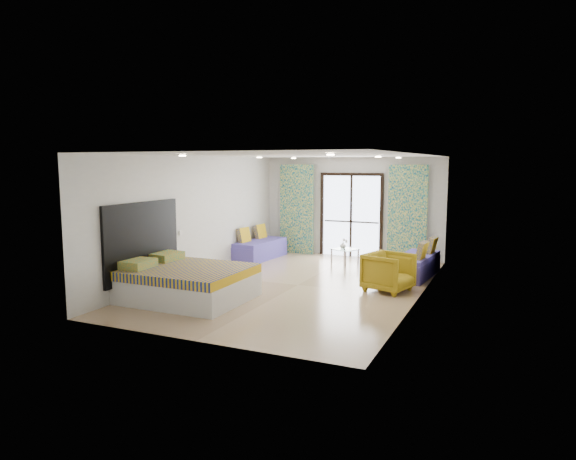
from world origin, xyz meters
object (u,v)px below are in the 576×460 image
at_px(daybed_right, 416,265).
at_px(daybed_left, 260,248).
at_px(coffee_table, 345,250).
at_px(armchair, 389,270).
at_px(bed, 186,282).

bearing_deg(daybed_right, daybed_left, 178.39).
height_order(daybed_right, coffee_table, daybed_right).
bearing_deg(armchair, daybed_left, 77.59).
xyz_separation_m(bed, armchair, (3.33, 2.15, 0.10)).
relative_size(coffee_table, armchair, 0.86).
distance_m(bed, coffee_table, 4.90).
bearing_deg(coffee_table, armchair, -55.44).
xyz_separation_m(bed, daybed_right, (3.60, 3.71, -0.05)).
xyz_separation_m(daybed_right, armchair, (-0.27, -1.56, 0.15)).
xyz_separation_m(daybed_left, coffee_table, (2.27, 0.35, 0.05)).
bearing_deg(daybed_right, armchair, -93.89).
bearing_deg(daybed_left, armchair, -23.83).
xyz_separation_m(bed, daybed_left, (-0.64, 4.26, -0.05)).
relative_size(daybed_right, coffee_table, 2.51).
relative_size(bed, armchair, 2.62).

